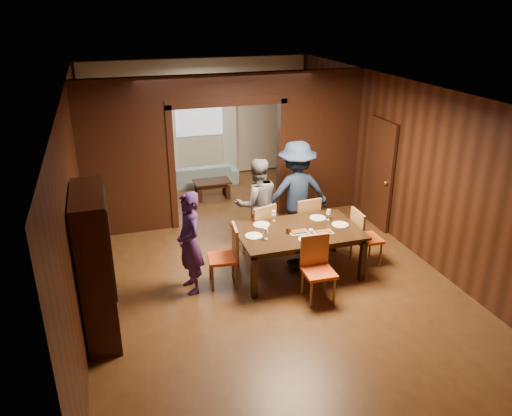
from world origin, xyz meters
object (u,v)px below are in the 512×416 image
object	(u,v)px
dining_table	(298,251)
chair_far_r	(303,221)
person_purple	(190,243)
chair_left	(222,256)
chair_right	(367,237)
hutch	(96,266)
person_grey	(257,204)
coffee_table	(212,189)
person_navy	(296,193)
sofa	(201,174)
chair_near	(319,270)
chair_far_l	(258,229)

from	to	relation	value
dining_table	chair_far_r	world-z (taller)	chair_far_r
person_purple	chair_far_r	xyz separation A→B (m)	(2.19, 0.87, -0.31)
chair_left	chair_right	world-z (taller)	same
chair_left	hutch	xyz separation A→B (m)	(-1.81, -0.71, 0.52)
person_purple	person_grey	bearing A→B (deg)	118.76
coffee_table	chair_far_r	size ratio (longest dim) A/B	0.82
person_navy	chair_left	size ratio (longest dim) A/B	1.95
person_grey	chair_far_r	size ratio (longest dim) A/B	1.71
dining_table	chair_far_r	distance (m)	0.97
sofa	chair_near	xyz separation A→B (m)	(0.63, -5.49, 0.24)
chair_left	coffee_table	bearing A→B (deg)	176.14
person_purple	chair_near	size ratio (longest dim) A/B	1.64
sofa	coffee_table	bearing A→B (deg)	91.91
person_grey	chair_left	size ratio (longest dim) A/B	1.71
chair_left	hutch	bearing A→B (deg)	-62.46
coffee_table	chair_near	bearing A→B (deg)	-82.65
coffee_table	chair_left	size ratio (longest dim) A/B	0.82
person_navy	chair_far_r	distance (m)	0.52
person_purple	coffee_table	distance (m)	3.91
sofa	chair_near	world-z (taller)	chair_near
chair_near	hutch	size ratio (longest dim) A/B	0.48
chair_far_l	person_grey	bearing A→B (deg)	-120.91
person_grey	dining_table	bearing A→B (deg)	108.26
chair_right	chair_near	size ratio (longest dim) A/B	1.00
chair_left	chair_far_r	world-z (taller)	same
chair_near	person_navy	bearing A→B (deg)	80.14
sofa	chair_left	bearing A→B (deg)	81.68
sofa	person_navy	bearing A→B (deg)	105.23
chair_right	chair_far_r	world-z (taller)	same
dining_table	chair_near	bearing A→B (deg)	-90.26
chair_far_r	chair_near	distance (m)	1.76
sofa	person_purple	bearing A→B (deg)	75.80
chair_right	sofa	bearing A→B (deg)	22.17
person_navy	chair_right	size ratio (longest dim) A/B	1.95
hutch	person_purple	bearing A→B (deg)	27.60
chair_far_l	chair_near	distance (m)	1.67
person_grey	person_navy	size ratio (longest dim) A/B	0.88
sofa	chair_left	world-z (taller)	chair_left
chair_left	chair_right	xyz separation A→B (m)	(2.46, -0.06, 0.00)
hutch	chair_left	bearing A→B (deg)	21.26
person_grey	chair_near	distance (m)	1.97
person_grey	hutch	bearing A→B (deg)	33.08
coffee_table	chair_near	size ratio (longest dim) A/B	0.82
person_grey	person_navy	xyz separation A→B (m)	(0.74, 0.03, 0.12)
person_navy	chair_far_l	xyz separation A→B (m)	(-0.81, -0.31, -0.46)
person_purple	person_navy	xyz separation A→B (m)	(2.13, 1.11, 0.15)
hutch	person_grey	bearing A→B (deg)	33.17
coffee_table	chair_far_r	xyz separation A→B (m)	(1.04, -2.81, 0.28)
dining_table	chair_far_r	size ratio (longest dim) A/B	2.00
person_purple	chair_near	distance (m)	1.95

